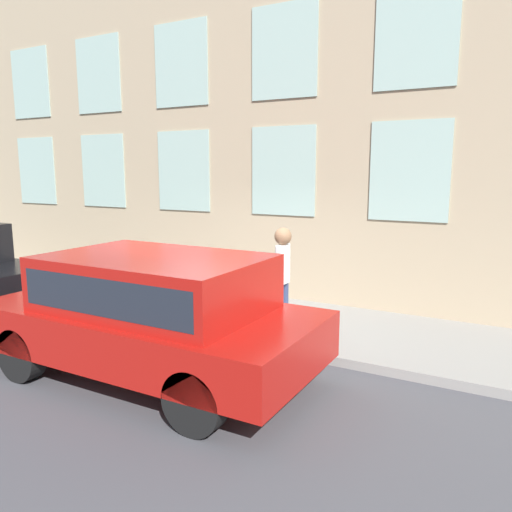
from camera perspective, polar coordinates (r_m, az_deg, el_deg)
name	(u,v)px	position (r m, az deg, el deg)	size (l,w,h in m)	color
ground_plane	(210,342)	(8.19, -5.28, -9.71)	(80.00, 80.00, 0.00)	#47474C
sidewalk	(251,317)	(9.23, -0.63, -6.95)	(2.64, 60.00, 0.14)	gray
building_facade	(287,101)	(10.23, 3.60, 17.27)	(0.33, 40.00, 8.13)	tan
fire_hydrant	(231,302)	(8.34, -2.92, -5.28)	(0.33, 0.44, 0.83)	gray
person	(283,270)	(7.91, 3.06, -1.64)	(0.41, 0.27, 1.71)	navy
parked_truck_red_near	(153,308)	(6.69, -11.72, -5.79)	(2.10, 4.49, 1.65)	black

